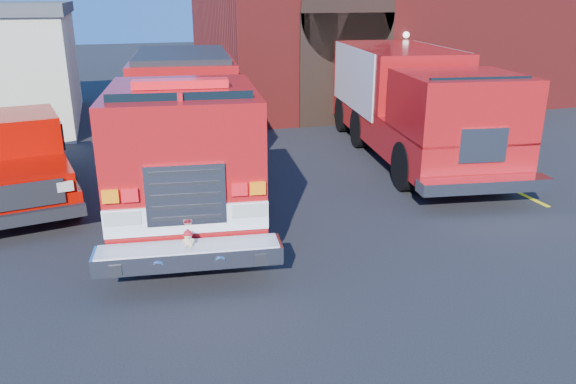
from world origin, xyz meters
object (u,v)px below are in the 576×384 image
object	(u,v)px
fire_engine	(185,125)
pickup_truck	(14,157)
secondary_truck	(411,100)
fire_station	(375,3)

from	to	relation	value
fire_engine	pickup_truck	bearing A→B (deg)	168.46
fire_engine	pickup_truck	world-z (taller)	fire_engine
fire_engine	secondary_truck	bearing A→B (deg)	10.44
fire_station	pickup_truck	xyz separation A→B (m)	(-14.13, -9.89, -3.29)
fire_station	secondary_truck	distance (m)	10.34
fire_engine	secondary_truck	distance (m)	6.96
fire_station	fire_engine	bearing A→B (deg)	-133.49
pickup_truck	fire_station	bearing A→B (deg)	34.99
secondary_truck	pickup_truck	bearing A→B (deg)	-177.63
fire_station	pickup_truck	world-z (taller)	fire_station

